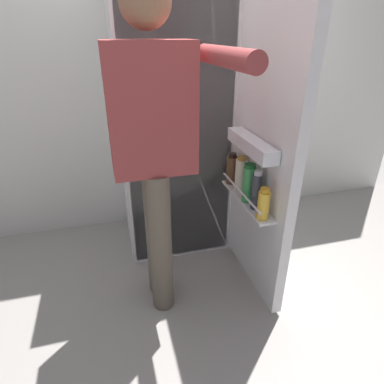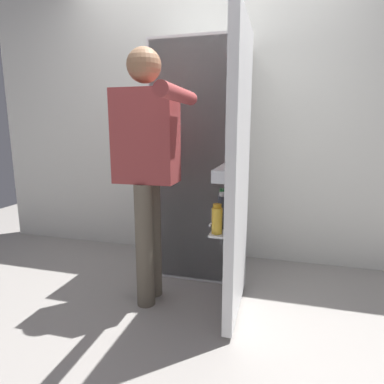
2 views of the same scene
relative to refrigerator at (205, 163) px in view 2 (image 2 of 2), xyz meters
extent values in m
plane|color=gray|center=(-0.03, -0.49, -0.90)|extent=(6.76, 6.76, 0.00)
cube|color=silver|center=(-0.03, 0.41, 0.34)|extent=(4.40, 0.10, 2.49)
cube|color=white|center=(-0.03, 0.06, 0.00)|extent=(0.70, 0.60, 1.81)
cube|color=white|center=(-0.03, -0.23, 0.00)|extent=(0.66, 0.01, 1.77)
cube|color=white|center=(-0.03, -0.19, -0.05)|extent=(0.62, 0.09, 0.01)
cube|color=white|center=(0.34, -0.58, 0.00)|extent=(0.06, 0.68, 1.75)
cube|color=white|center=(0.27, -0.58, -0.32)|extent=(0.10, 0.54, 0.01)
cylinder|color=silver|center=(0.22, -0.58, -0.26)|extent=(0.01, 0.52, 0.01)
cube|color=white|center=(0.27, -0.58, 0.01)|extent=(0.09, 0.46, 0.07)
cylinder|color=#EDE5CC|center=(0.27, -0.46, -0.22)|extent=(0.07, 0.07, 0.19)
cylinder|color=#B78933|center=(0.27, -0.46, -0.11)|extent=(0.05, 0.05, 0.02)
cylinder|color=green|center=(0.26, -0.59, -0.21)|extent=(0.07, 0.07, 0.20)
cylinder|color=#195B28|center=(0.26, -0.59, -0.10)|extent=(0.06, 0.06, 0.02)
cylinder|color=#333842|center=(0.27, -0.68, -0.22)|extent=(0.05, 0.05, 0.19)
cylinder|color=silver|center=(0.27, -0.68, -0.11)|extent=(0.04, 0.04, 0.02)
cylinder|color=gold|center=(0.26, -0.79, -0.24)|extent=(0.06, 0.06, 0.15)
cylinder|color=#BC8419|center=(0.26, -0.79, -0.15)|extent=(0.05, 0.05, 0.02)
cylinder|color=brown|center=(0.26, -0.35, -0.23)|extent=(0.07, 0.07, 0.17)
cylinder|color=black|center=(0.26, -0.35, -0.13)|extent=(0.05, 0.05, 0.02)
cylinder|color=#4C7F3D|center=(0.03, -0.19, 0.01)|extent=(0.09, 0.09, 0.11)
cylinder|color=#665B4C|center=(-0.25, -0.51, -0.49)|extent=(0.12, 0.12, 0.83)
cylinder|color=#665B4C|center=(-0.25, -0.65, -0.49)|extent=(0.12, 0.12, 0.83)
cube|color=#9E3D3D|center=(-0.25, -0.58, 0.22)|extent=(0.40, 0.23, 0.59)
sphere|color=#936B4C|center=(-0.25, -0.58, 0.65)|extent=(0.21, 0.21, 0.21)
cylinder|color=#9E3D3D|center=(-0.25, -0.38, 0.20)|extent=(0.08, 0.08, 0.55)
cylinder|color=#9E3D3D|center=(0.03, -0.78, 0.45)|extent=(0.09, 0.55, 0.08)
camera|label=1|loc=(-0.46, -2.06, 0.54)|focal=30.09mm
camera|label=2|loc=(0.58, -2.51, 0.27)|focal=30.25mm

